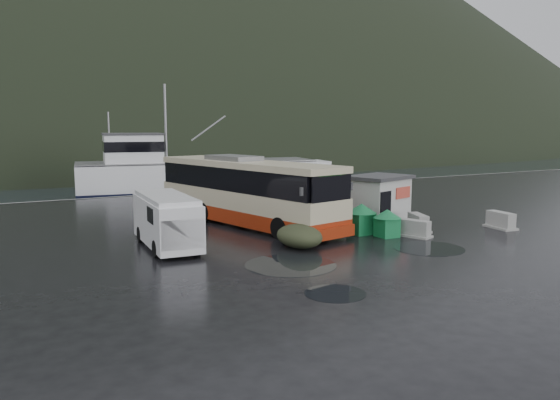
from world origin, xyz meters
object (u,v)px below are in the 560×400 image
ticket_kiosk (378,223)px  jersey_barrier_b (418,230)px  white_van (167,247)px  jersey_barrier_c (500,228)px  dome_tent (299,247)px  jersey_barrier_a (414,237)px  waste_bin_right (387,237)px  fishing_trawler (199,181)px  waste_bin_left (361,234)px  coach_bus (246,224)px

ticket_kiosk → jersey_barrier_b: bearing=-97.5°
white_van → jersey_barrier_c: 17.25m
dome_tent → jersey_barrier_a: (6.08, -0.72, 0.00)m
jersey_barrier_b → waste_bin_right: bearing=-169.0°
ticket_kiosk → fishing_trawler: (-0.50, 26.57, 0.00)m
dome_tent → jersey_barrier_b: 7.39m
waste_bin_left → dome_tent: bearing=-165.4°
jersey_barrier_a → coach_bus: bearing=128.8°
jersey_barrier_b → jersey_barrier_c: bearing=-21.4°
waste_bin_right → jersey_barrier_a: waste_bin_right is taller
jersey_barrier_c → white_van: bearing=166.1°
white_van → jersey_barrier_b: (12.51, -2.49, 0.00)m
dome_tent → ticket_kiosk: 7.62m
waste_bin_right → dome_tent: waste_bin_right is taller
jersey_barrier_a → fishing_trawler: fishing_trawler is taller
coach_bus → jersey_barrier_c: bearing=-46.0°
white_van → waste_bin_right: size_ratio=4.20×
ticket_kiosk → jersey_barrier_c: 6.38m
waste_bin_right → ticket_kiosk: size_ratio=0.40×
jersey_barrier_a → jersey_barrier_b: jersey_barrier_b is taller
coach_bus → fishing_trawler: (6.06, 23.32, 0.00)m
jersey_barrier_a → jersey_barrier_c: 5.55m
jersey_barrier_c → waste_bin_left: bearing=162.0°
ticket_kiosk → waste_bin_right: bearing=-138.9°
waste_bin_left → ticket_kiosk: size_ratio=0.45×
ticket_kiosk → dome_tent: bearing=-172.3°
coach_bus → jersey_barrier_b: 9.18m
jersey_barrier_a → jersey_barrier_c: jersey_barrier_c is taller
coach_bus → waste_bin_left: coach_bus is taller
dome_tent → waste_bin_right: bearing=-1.1°
coach_bus → jersey_barrier_a: coach_bus is taller
jersey_barrier_a → jersey_barrier_b: size_ratio=0.97×
waste_bin_right → fishing_trawler: 29.80m
coach_bus → jersey_barrier_c: coach_bus is taller
fishing_trawler → coach_bus: bearing=-95.4°
ticket_kiosk → jersey_barrier_c: (4.65, -4.37, 0.00)m
jersey_barrier_b → jersey_barrier_c: jersey_barrier_c is taller
white_van → ticket_kiosk: 12.10m
waste_bin_left → jersey_barrier_b: bearing=-13.2°
jersey_barrier_b → waste_bin_left: bearing=166.8°
coach_bus → waste_bin_left: 6.52m
jersey_barrier_a → white_van: bearing=162.2°
white_van → ticket_kiosk: bearing=4.9°
ticket_kiosk → jersey_barrier_c: bearing=-59.5°
waste_bin_right → ticket_kiosk: 3.79m
waste_bin_left → fishing_trawler: fishing_trawler is taller
waste_bin_right → coach_bus: bearing=125.1°
white_van → dome_tent: 5.89m
jersey_barrier_a → fishing_trawler: 30.39m
white_van → dome_tent: (5.14, -2.88, 0.00)m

